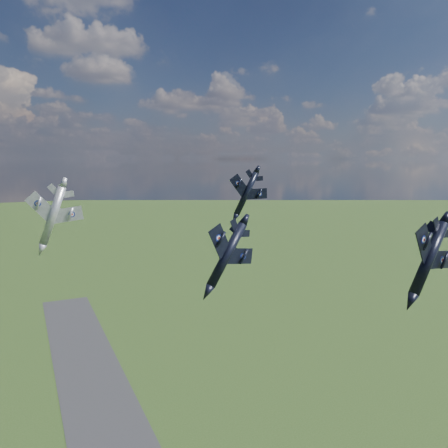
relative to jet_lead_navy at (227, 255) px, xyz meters
name	(u,v)px	position (x,y,z in m)	size (l,w,h in m)	color
jet_lead_navy	(227,255)	(0.00, 0.00, 0.00)	(9.88, 13.78, 2.85)	black
jet_right_navy	(429,258)	(15.10, -20.91, 2.36)	(8.94, 12.46, 2.58)	black
jet_high_navy	(246,193)	(19.48, 30.98, 5.81)	(10.01, 13.95, 2.89)	black
jet_left_silver	(53,216)	(-21.30, 22.20, 4.12)	(9.92, 13.83, 2.86)	#92959C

